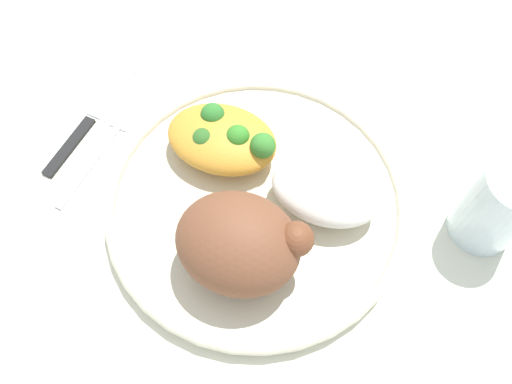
# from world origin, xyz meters

# --- Properties ---
(ground_plane) EXTENTS (2.00, 2.00, 0.00)m
(ground_plane) POSITION_xyz_m (0.00, 0.00, 0.00)
(ground_plane) COLOR white
(plate) EXTENTS (0.29, 0.29, 0.02)m
(plate) POSITION_xyz_m (0.00, 0.00, 0.01)
(plate) COLOR beige
(plate) RESTS_ON ground_plane
(roasted_chicken) EXTENTS (0.11, 0.09, 0.08)m
(roasted_chicken) POSITION_xyz_m (0.01, -0.06, 0.06)
(roasted_chicken) COLOR brown
(roasted_chicken) RESTS_ON plate
(rice_pile) EXTENTS (0.10, 0.07, 0.04)m
(rice_pile) POSITION_xyz_m (0.06, 0.02, 0.04)
(rice_pile) COLOR white
(rice_pile) RESTS_ON plate
(mac_cheese_with_broccoli) EXTENTS (0.11, 0.08, 0.04)m
(mac_cheese_with_broccoli) POSITION_xyz_m (-0.05, 0.04, 0.04)
(mac_cheese_with_broccoli) COLOR gold
(mac_cheese_with_broccoli) RESTS_ON plate
(fork) EXTENTS (0.03, 0.14, 0.01)m
(fork) POSITION_xyz_m (-0.18, 0.01, 0.00)
(fork) COLOR silver
(fork) RESTS_ON ground_plane
(knife) EXTENTS (0.03, 0.19, 0.01)m
(knife) POSITION_xyz_m (-0.21, 0.04, 0.00)
(knife) COLOR black
(knife) RESTS_ON ground_plane
(water_glass) EXTENTS (0.06, 0.06, 0.09)m
(water_glass) POSITION_xyz_m (0.21, 0.05, 0.05)
(water_glass) COLOR silver
(water_glass) RESTS_ON ground_plane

